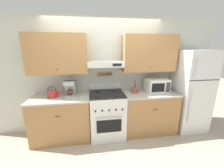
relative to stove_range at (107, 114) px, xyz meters
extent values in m
plane|color=#B2A38E|center=(0.00, -0.32, -0.49)|extent=(16.00, 16.00, 0.00)
cube|color=silver|center=(0.00, 0.39, 0.79)|extent=(5.20, 0.08, 2.55)
cube|color=#AD7A47|center=(-0.95, 0.19, 1.29)|extent=(1.16, 0.33, 0.78)
sphere|color=brown|center=(-0.95, 0.01, 1.00)|extent=(0.02, 0.02, 0.02)
cube|color=#AD7A47|center=(0.96, 0.19, 1.29)|extent=(1.17, 0.33, 0.78)
sphere|color=brown|center=(0.96, 0.01, 1.00)|extent=(0.02, 0.02, 0.02)
cube|color=silver|center=(0.00, 0.17, 1.07)|extent=(0.75, 0.37, 0.12)
cube|color=black|center=(0.21, -0.02, 1.07)|extent=(0.18, 0.01, 0.05)
cube|color=#AD7A47|center=(0.00, 0.31, 0.80)|extent=(0.34, 0.07, 0.02)
cylinder|color=olive|center=(-0.14, 0.31, 0.84)|extent=(0.03, 0.03, 0.06)
cylinder|color=olive|center=(-0.07, 0.31, 0.84)|extent=(0.03, 0.03, 0.06)
cylinder|color=olive|center=(0.00, 0.31, 0.84)|extent=(0.03, 0.03, 0.06)
cylinder|color=olive|center=(0.07, 0.31, 0.84)|extent=(0.03, 0.03, 0.06)
cylinder|color=olive|center=(0.14, 0.31, 0.84)|extent=(0.03, 0.03, 0.06)
cube|color=#AD7A47|center=(-0.95, 0.03, -0.04)|extent=(1.16, 0.66, 0.89)
cube|color=#B7B2A3|center=(-0.95, 0.03, 0.42)|extent=(1.18, 0.68, 0.03)
cylinder|color=brown|center=(-0.95, -0.31, 0.18)|extent=(0.10, 0.01, 0.01)
cube|color=#AD7A47|center=(0.96, 0.03, -0.04)|extent=(1.17, 0.66, 0.89)
cube|color=#B7B2A3|center=(0.96, 0.03, 0.42)|extent=(1.20, 0.68, 0.03)
cylinder|color=brown|center=(0.96, -0.31, 0.18)|extent=(0.10, 0.01, 0.01)
cube|color=white|center=(0.00, 0.00, -0.01)|extent=(0.72, 0.69, 0.95)
cube|color=black|center=(0.00, -0.35, -0.09)|extent=(0.49, 0.01, 0.27)
cylinder|color=#ADAFB5|center=(0.00, -0.38, 0.10)|extent=(0.50, 0.02, 0.02)
cube|color=black|center=(0.00, 0.00, 0.47)|extent=(0.72, 0.69, 0.01)
cylinder|color=#232326|center=(-0.17, -0.17, 0.49)|extent=(0.11, 0.11, 0.02)
cylinder|color=#232326|center=(0.17, -0.17, 0.49)|extent=(0.11, 0.11, 0.02)
cylinder|color=#232326|center=(-0.17, 0.16, 0.49)|extent=(0.11, 0.11, 0.02)
cylinder|color=#232326|center=(0.17, 0.16, 0.49)|extent=(0.11, 0.11, 0.02)
cylinder|color=black|center=(-0.26, -0.36, 0.26)|extent=(0.03, 0.02, 0.03)
cylinder|color=black|center=(-0.13, -0.36, 0.26)|extent=(0.03, 0.02, 0.03)
cylinder|color=black|center=(0.00, -0.36, 0.26)|extent=(0.03, 0.02, 0.03)
cylinder|color=black|center=(0.13, -0.36, 0.26)|extent=(0.03, 0.02, 0.03)
cylinder|color=black|center=(0.26, -0.36, 0.26)|extent=(0.03, 0.02, 0.03)
cube|color=white|center=(0.00, 0.32, 0.55)|extent=(0.72, 0.04, 0.14)
cube|color=white|center=(1.95, 0.00, 0.44)|extent=(0.70, 0.69, 1.85)
cube|color=black|center=(1.95, -0.35, 0.77)|extent=(0.70, 0.01, 0.01)
cylinder|color=#ADAFB5|center=(1.69, -0.37, 1.03)|extent=(0.02, 0.02, 0.41)
cylinder|color=#ADAFB5|center=(1.69, -0.37, 0.25)|extent=(0.02, 0.02, 0.78)
cylinder|color=red|center=(-1.10, 0.06, 0.49)|extent=(0.20, 0.20, 0.12)
ellipsoid|color=red|center=(-1.10, 0.06, 0.55)|extent=(0.18, 0.18, 0.07)
sphere|color=black|center=(-1.10, 0.06, 0.60)|extent=(0.02, 0.02, 0.02)
cylinder|color=red|center=(-1.01, 0.06, 0.51)|extent=(0.12, 0.04, 0.10)
torus|color=black|center=(-1.10, 0.06, 0.57)|extent=(0.17, 0.01, 0.17)
cube|color=#ADAFB5|center=(-0.75, 0.06, 0.45)|extent=(0.21, 0.22, 0.03)
cube|color=#ADAFB5|center=(-0.75, 0.13, 0.59)|extent=(0.21, 0.08, 0.31)
cube|color=#ADAFB5|center=(-0.75, 0.05, 0.71)|extent=(0.21, 0.18, 0.07)
ellipsoid|color=#4C3323|center=(-0.75, 0.04, 0.53)|extent=(0.13, 0.13, 0.12)
cube|color=white|center=(1.15, 0.08, 0.58)|extent=(0.47, 0.37, 0.29)
cube|color=black|center=(1.09, -0.11, 0.58)|extent=(0.28, 0.01, 0.19)
cube|color=#38383D|center=(1.32, -0.11, 0.58)|extent=(0.09, 0.01, 0.21)
cylinder|color=#B24C42|center=(0.63, 0.06, 0.50)|extent=(0.13, 0.13, 0.13)
cylinder|color=olive|center=(0.61, 0.05, 0.64)|extent=(0.01, 0.05, 0.16)
cylinder|color=#28282B|center=(0.64, 0.07, 0.64)|extent=(0.01, 0.04, 0.16)
cylinder|color=#B2B2B7|center=(0.66, 0.07, 0.64)|extent=(0.01, 0.03, 0.16)
camera|label=1|loc=(-0.31, -2.72, 1.40)|focal=22.00mm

